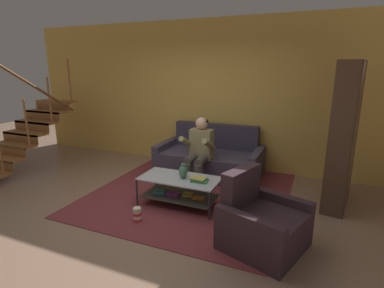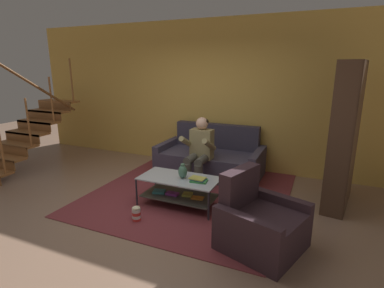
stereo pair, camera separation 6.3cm
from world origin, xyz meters
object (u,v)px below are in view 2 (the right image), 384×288
object	(u,v)px
couch	(211,159)
armchair	(260,224)
book_stack	(198,180)
person_seated_center	(199,149)
coffee_table	(179,187)
popcorn_tub	(136,214)
bookshelf	(345,155)
vase	(183,171)

from	to	relation	value
couch	armchair	distance (m)	2.45
book_stack	armchair	size ratio (longest dim) A/B	0.25
person_seated_center	book_stack	size ratio (longest dim) A/B	4.49
couch	armchair	size ratio (longest dim) A/B	1.86
person_seated_center	book_stack	distance (m)	0.99
coffee_table	popcorn_tub	world-z (taller)	coffee_table
popcorn_tub	coffee_table	bearing A→B (deg)	65.12
couch	person_seated_center	distance (m)	0.67
armchair	book_stack	bearing A→B (deg)	150.24
book_stack	armchair	bearing A→B (deg)	-29.76
bookshelf	popcorn_tub	bearing A→B (deg)	-145.58
person_seated_center	bookshelf	xyz separation A→B (m)	(2.23, 0.17, 0.12)
person_seated_center	armchair	world-z (taller)	person_seated_center
vase	book_stack	world-z (taller)	vase
vase	armchair	distance (m)	1.41
bookshelf	popcorn_tub	distance (m)	3.10
popcorn_tub	book_stack	bearing A→B (deg)	45.79
person_seated_center	armchair	xyz separation A→B (m)	(1.35, -1.47, -0.36)
person_seated_center	vase	bearing A→B (deg)	-83.59
couch	coffee_table	bearing A→B (deg)	-88.40
book_stack	popcorn_tub	world-z (taller)	book_stack
person_seated_center	coffee_table	size ratio (longest dim) A/B	1.00
book_stack	armchair	xyz separation A→B (m)	(0.99, -0.57, -0.17)
vase	popcorn_tub	xyz separation A→B (m)	(-0.36, -0.68, -0.43)
vase	book_stack	xyz separation A→B (m)	(0.26, -0.04, -0.07)
couch	book_stack	xyz separation A→B (m)	(0.36, -1.48, 0.16)
book_stack	popcorn_tub	xyz separation A→B (m)	(-0.62, -0.64, -0.35)
person_seated_center	vase	size ratio (longest dim) A/B	5.45
vase	popcorn_tub	distance (m)	0.88
couch	coffee_table	xyz separation A→B (m)	(0.04, -1.46, -0.01)
couch	armchair	xyz separation A→B (m)	(1.35, -2.04, -0.01)
vase	book_stack	bearing A→B (deg)	-7.85
couch	person_seated_center	bearing A→B (deg)	-90.00
vase	couch	bearing A→B (deg)	93.86
couch	bookshelf	xyz separation A→B (m)	(2.23, -0.40, 0.46)
bookshelf	armchair	world-z (taller)	bookshelf
bookshelf	armchair	distance (m)	1.92
book_stack	bookshelf	bearing A→B (deg)	29.73
person_seated_center	vase	world-z (taller)	person_seated_center
person_seated_center	bookshelf	size ratio (longest dim) A/B	0.56
couch	bookshelf	bearing A→B (deg)	-10.26
couch	person_seated_center	world-z (taller)	person_seated_center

